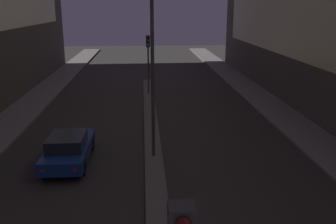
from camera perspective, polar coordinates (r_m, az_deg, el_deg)
name	(u,v)px	position (r m, az deg, el deg)	size (l,w,h in m)	color
median_strip	(152,140)	(19.79, -2.41, -4.35)	(0.83, 32.94, 0.12)	#56544F
traffic_light_mid	(148,51)	(29.53, -3.05, 9.24)	(0.32, 0.42, 4.57)	#383838
street_lamp	(152,37)	(16.43, -2.43, 11.38)	(0.51, 0.51, 8.22)	#383838
car_left_lane	(69,148)	(17.48, -14.89, -5.35)	(1.80, 4.47, 1.43)	navy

